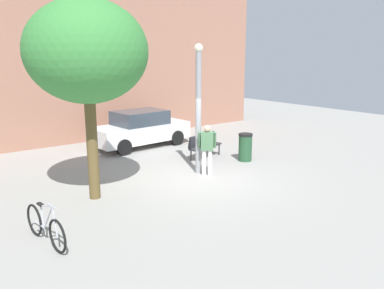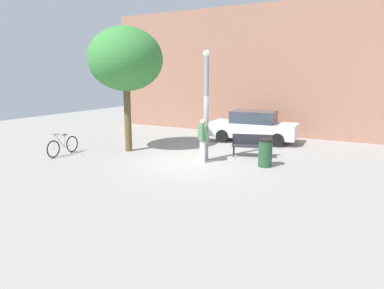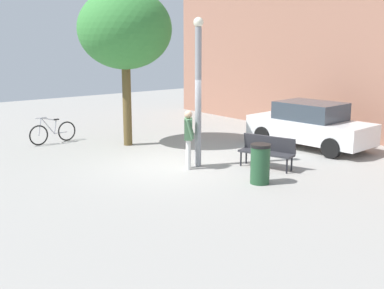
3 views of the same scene
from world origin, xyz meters
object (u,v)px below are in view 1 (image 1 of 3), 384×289
lamppost (198,105)px  bicycle_silver (45,227)px  person_by_lamppost (207,147)px  parked_car_white (140,129)px  plaza_tree (87,52)px  trash_bin (245,147)px  park_bench (204,144)px

lamppost → bicycle_silver: size_ratio=2.33×
person_by_lamppost → bicycle_silver: 5.98m
person_by_lamppost → parked_car_white: 4.94m
lamppost → bicycle_silver: (-5.66, -2.06, -1.89)m
bicycle_silver → parked_car_white: bearing=47.4°
plaza_tree → parked_car_white: plaza_tree is taller
parked_car_white → trash_bin: (1.93, -4.38, -0.26)m
parked_car_white → bicycle_silver: bearing=-132.6°
parked_car_white → trash_bin: parked_car_white is taller
parked_car_white → plaza_tree: bearing=-131.6°
lamppost → trash_bin: lamppost is taller
lamppost → park_bench: size_ratio=2.52×
lamppost → trash_bin: (2.34, 0.15, -1.75)m
lamppost → plaza_tree: bearing=-177.9°
person_by_lamppost → plaza_tree: 4.81m
lamppost → trash_bin: size_ratio=4.09×
lamppost → park_bench: 2.63m
lamppost → plaza_tree: 4.08m
bicycle_silver → parked_car_white: (6.07, 6.59, 0.39)m
park_bench → trash_bin: bearing=-53.3°
bicycle_silver → parked_car_white: size_ratio=0.42×
person_by_lamppost → park_bench: 2.29m
trash_bin → park_bench: bearing=126.7°
plaza_tree → trash_bin: (6.06, 0.29, -3.40)m
lamppost → park_bench: bearing=45.7°
trash_bin → lamppost: bearing=-176.3°
trash_bin → plaza_tree: bearing=-177.3°
lamppost → parked_car_white: size_ratio=0.97×
lamppost → park_bench: lamppost is taller
person_by_lamppost → trash_bin: person_by_lamppost is taller
person_by_lamppost → trash_bin: 2.38m
trash_bin → bicycle_silver: bearing=-164.5°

